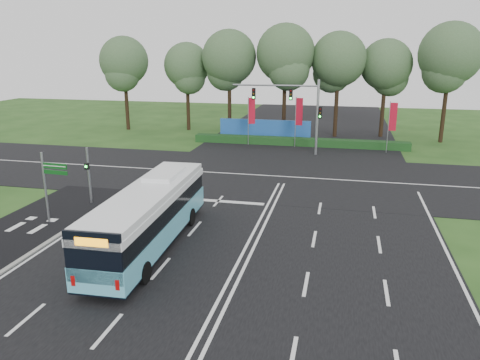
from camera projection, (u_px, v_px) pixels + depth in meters
The scene contains 15 objects.
ground at pixel (253, 234), 25.34m from camera, with size 120.00×120.00×0.00m, color #224717.
road_main at pixel (253, 234), 25.33m from camera, with size 20.00×120.00×0.04m, color black.
road_cross at pixel (282, 177), 36.59m from camera, with size 120.00×14.00×0.05m, color black.
bike_path at pixel (14, 235), 25.15m from camera, with size 5.00×18.00×0.06m, color black.
kerb_strip at pixel (54, 239), 24.64m from camera, with size 0.25×18.00×0.12m, color gray.
city_bus at pixel (149, 216), 23.26m from camera, with size 2.83×11.69×3.33m.
pedestrian_signal at pixel (89, 174), 29.82m from camera, with size 0.34×0.43×3.69m.
street_sign at pixel (50, 180), 26.25m from camera, with size 1.62×0.20×4.17m.
banner_flag_left at pixel (251, 114), 47.87m from camera, with size 0.70×0.28×4.97m.
banner_flag_mid at pixel (298, 115), 46.67m from camera, with size 0.74×0.21×5.09m.
banner_flag_right at pixel (392, 120), 43.99m from camera, with size 0.73×0.13×4.94m.
traffic_light_gantry at pixel (298, 105), 43.27m from camera, with size 8.41×0.28×7.00m.
hedge at pixel (299, 142), 48.23m from camera, with size 22.00×1.20×0.80m, color #143815.
blue_hoarding at pixel (265, 130), 51.23m from camera, with size 10.00×0.30×2.20m, color #1D519F.
eucalyptus_row at pixel (289, 59), 51.79m from camera, with size 42.42×7.96×12.41m.
Camera 1 is at (4.49, -23.15, 9.74)m, focal length 35.00 mm.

